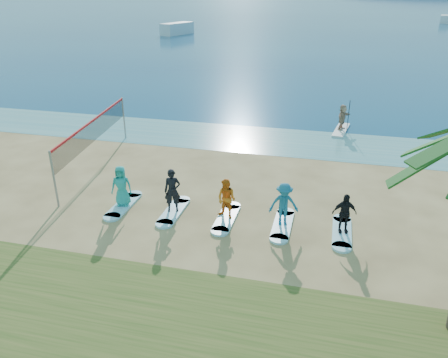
% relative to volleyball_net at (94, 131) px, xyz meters
% --- Properties ---
extents(ground, '(600.00, 600.00, 0.00)m').
position_rel_volleyball_net_xyz_m(ground, '(7.94, -4.38, -1.90)').
color(ground, tan).
rests_on(ground, ground).
extents(shallow_water, '(600.00, 600.00, 0.00)m').
position_rel_volleyball_net_xyz_m(shallow_water, '(7.94, 6.12, -1.90)').
color(shallow_water, teal).
rests_on(shallow_water, ground).
extents(ocean, '(600.00, 600.00, 0.00)m').
position_rel_volleyball_net_xyz_m(ocean, '(7.94, 155.62, -1.90)').
color(ocean, navy).
rests_on(ocean, ground).
extents(volleyball_net, '(1.31, 9.01, 2.50)m').
position_rel_volleyball_net_xyz_m(volleyball_net, '(0.00, 0.00, 0.00)').
color(volleyball_net, gray).
rests_on(volleyball_net, ground).
extents(paddleboard, '(1.14, 3.07, 0.12)m').
position_rel_volleyball_net_xyz_m(paddleboard, '(12.12, 9.07, -1.84)').
color(paddleboard, silver).
rests_on(paddleboard, ground).
extents(paddleboarder, '(1.00, 1.54, 1.59)m').
position_rel_volleyball_net_xyz_m(paddleboarder, '(12.12, 9.07, -0.99)').
color(paddleboarder, tan).
rests_on(paddleboarder, paddleboard).
extents(boat_offshore_a, '(4.56, 7.43, 2.04)m').
position_rel_volleyball_net_xyz_m(boat_offshore_a, '(-17.29, 60.34, -1.90)').
color(boat_offshore_a, silver).
rests_on(boat_offshore_a, ground).
extents(boat_offshore_b, '(2.96, 5.77, 1.74)m').
position_rel_volleyball_net_xyz_m(boat_offshore_b, '(35.16, 99.52, -1.90)').
color(boat_offshore_b, silver).
rests_on(boat_offshore_b, ground).
extents(surfboard_0, '(0.70, 2.20, 0.09)m').
position_rel_volleyball_net_xyz_m(surfboard_0, '(3.26, -3.78, -1.86)').
color(surfboard_0, '#99DBEE').
rests_on(surfboard_0, ground).
extents(student_0, '(0.94, 0.71, 1.73)m').
position_rel_volleyball_net_xyz_m(student_0, '(3.26, -3.78, -0.95)').
color(student_0, teal).
rests_on(student_0, surfboard_0).
extents(surfboard_1, '(0.70, 2.20, 0.09)m').
position_rel_volleyball_net_xyz_m(surfboard_1, '(5.51, -3.78, -1.86)').
color(surfboard_1, '#99DBEE').
rests_on(surfboard_1, ground).
extents(student_1, '(0.76, 0.61, 1.81)m').
position_rel_volleyball_net_xyz_m(student_1, '(5.51, -3.78, -0.91)').
color(student_1, black).
rests_on(student_1, surfboard_1).
extents(surfboard_2, '(0.70, 2.20, 0.09)m').
position_rel_volleyball_net_xyz_m(surfboard_2, '(7.75, -3.78, -1.86)').
color(surfboard_2, '#99DBEE').
rests_on(surfboard_2, ground).
extents(student_2, '(0.94, 0.82, 1.63)m').
position_rel_volleyball_net_xyz_m(student_2, '(7.75, -3.78, -1.00)').
color(student_2, orange).
rests_on(student_2, surfboard_2).
extents(surfboard_3, '(0.70, 2.20, 0.09)m').
position_rel_volleyball_net_xyz_m(surfboard_3, '(9.99, -3.78, -1.86)').
color(surfboard_3, '#99DBEE').
rests_on(surfboard_3, ground).
extents(student_3, '(1.24, 0.90, 1.73)m').
position_rel_volleyball_net_xyz_m(student_3, '(9.99, -3.78, -0.95)').
color(student_3, '#1B6483').
rests_on(student_3, surfboard_3).
extents(surfboard_4, '(0.70, 2.20, 0.09)m').
position_rel_volleyball_net_xyz_m(surfboard_4, '(12.24, -3.78, -1.86)').
color(surfboard_4, '#99DBEE').
rests_on(surfboard_4, ground).
extents(student_4, '(0.97, 0.58, 1.55)m').
position_rel_volleyball_net_xyz_m(student_4, '(12.24, -3.78, -1.04)').
color(student_4, black).
rests_on(student_4, surfboard_4).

